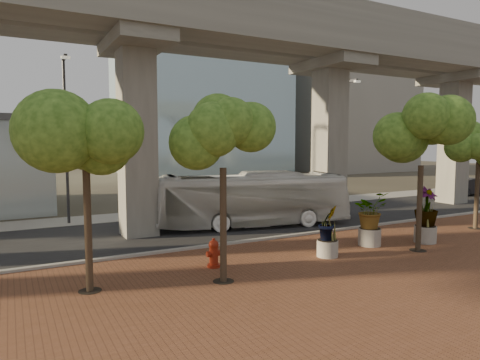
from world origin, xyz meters
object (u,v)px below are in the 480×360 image
transit_bus (253,200)px  planter_front (370,213)px  parked_car (474,187)px  fire_hydrant (214,253)px

transit_bus → planter_front: bearing=-148.5°
parked_car → planter_front: size_ratio=1.92×
transit_bus → parked_car: size_ratio=2.32×
transit_bus → parked_car: 23.95m
transit_bus → parked_car: bearing=-71.8°
parked_car → planter_front: 23.34m
fire_hydrant → parked_car: bearing=17.0°
transit_bus → fire_hydrant: (-5.15, -6.06, -0.91)m
fire_hydrant → transit_bus: bearing=49.7°
planter_front → transit_bus: bearing=110.0°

